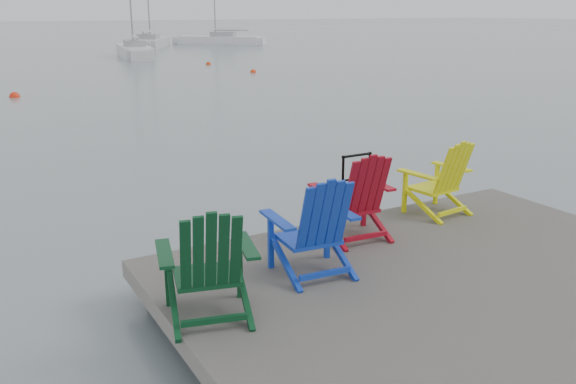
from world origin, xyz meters
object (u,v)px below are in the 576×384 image
chair_blue (315,225)px  buoy_c (253,72)px  sailboat_near (134,52)px  sailboat_far (220,41)px  buoy_a (15,97)px  handrail (356,179)px  chair_green (208,262)px  chair_yellow (441,177)px  sailboat_mid (150,44)px  chair_red (356,196)px  buoy_d (208,65)px

chair_blue → buoy_c: bearing=69.8°
chair_blue → sailboat_near: (9.20, 39.25, -0.71)m
sailboat_far → buoy_a: size_ratio=26.34×
handrail → sailboat_far: size_ratio=0.08×
chair_green → chair_yellow: (3.98, 1.24, -0.03)m
chair_blue → sailboat_mid: (13.71, 50.16, -0.71)m
chair_green → sailboat_far: sailboat_far is taller
chair_red → sailboat_far: 54.80m
chair_green → buoy_c: size_ratio=3.31×
chair_blue → buoy_d: 32.98m
chair_red → chair_yellow: size_ratio=1.05×
sailboat_mid → buoy_a: (-14.52, -29.30, -0.35)m
chair_yellow → sailboat_mid: size_ratio=0.08×
handrail → chair_yellow: 1.20m
chair_red → sailboat_near: 39.44m
sailboat_near → chair_yellow: bearing=-89.9°
buoy_c → handrail: bearing=-113.2°
chair_yellow → sailboat_mid: (11.09, 49.28, -0.68)m
sailboat_mid → buoy_d: 19.39m
chair_blue → buoy_c: 27.72m
chair_red → buoy_a: size_ratio=2.70×
chair_red → chair_blue: bearing=-142.5°
chair_yellow → buoy_a: 20.29m
handrail → sailboat_mid: (12.19, 48.79, -0.69)m
chair_green → chair_blue: (1.37, 0.36, 0.00)m
chair_green → sailboat_far: (22.59, 51.97, -0.71)m
sailboat_near → buoy_d: size_ratio=30.48×
chair_blue → buoy_c: (11.70, 25.10, -1.07)m
handrail → sailboat_mid: bearing=76.0°
chair_green → buoy_c: chair_green is taller
sailboat_near → sailboat_far: (12.02, 12.36, -0.00)m
chair_green → sailboat_mid: 52.72m
chair_green → chair_red: (2.39, 1.04, -0.00)m
sailboat_mid → sailboat_far: bearing=37.4°
handrail → chair_green: bearing=-149.1°
chair_yellow → buoy_c: 25.89m
sailboat_near → sailboat_far: sailboat_far is taller
chair_blue → buoy_d: size_ratio=3.33×
handrail → buoy_c: 25.84m
sailboat_far → buoy_c: size_ratio=32.14×
handrail → chair_red: (-0.49, -0.69, 0.02)m
handrail → sailboat_near: (7.68, 37.88, -0.69)m
chair_red → buoy_c: 26.68m
sailboat_near → buoy_a: sailboat_near is taller
chair_yellow → buoy_a: size_ratio=2.57×
buoy_d → sailboat_near: bearing=105.2°
chair_yellow → chair_blue: bearing=-168.2°
chair_red → buoy_c: bearing=70.6°
chair_red → sailboat_mid: 51.08m
handrail → chair_blue: bearing=-138.0°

